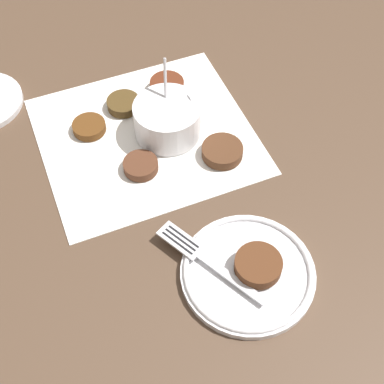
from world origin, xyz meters
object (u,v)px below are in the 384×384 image
Objects in this scene: sauce_bowl at (168,120)px; fork at (200,255)px; serving_plate at (248,272)px; fritter_on_plate at (258,265)px.

fork is (-0.08, -0.25, -0.01)m from sauce_bowl.
serving_plate is at bearing -95.27° from sauce_bowl.
serving_plate is 0.07m from fork.
sauce_bowl is 0.30m from serving_plate.
sauce_bowl reaches higher than fritter_on_plate.
fork is at bearing -107.19° from sauce_bowl.
fritter_on_plate reaches higher than fork.
sauce_bowl is at bearing 87.14° from fritter_on_plate.
fork is (-0.06, 0.06, -0.01)m from fritter_on_plate.
sauce_bowl is at bearing 84.73° from serving_plate.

